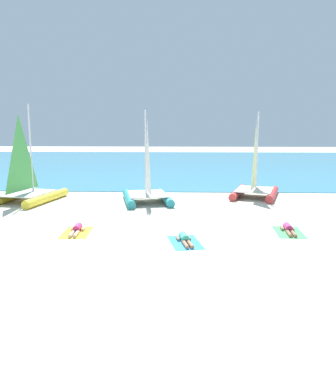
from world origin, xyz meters
The scene contains 11 objects.
ground_plane centered at (0.00, 10.00, 0.00)m, with size 120.00×120.00×0.00m, color beige.
ocean_water centered at (0.00, 32.38, 0.03)m, with size 120.00×40.00×0.05m, color teal.
sailboat_teal centered at (-1.34, 9.02, 0.79)m, with size 3.38×4.51×5.30m.
sailboat_red centered at (5.19, 10.83, 0.78)m, with size 3.66×4.61×5.25m.
sailboat_yellow centered at (-8.31, 8.90, 0.84)m, with size 3.54×4.76×5.62m.
towel_left centered at (-3.69, 2.44, 0.01)m, with size 1.10×1.90×0.01m, color yellow.
sunbather_left centered at (-3.69, 2.51, 0.13)m, with size 0.56×1.57×0.30m.
towel_middle centered at (0.81, 1.24, 0.01)m, with size 1.10×1.90×0.01m, color #338CD8.
sunbather_middle centered at (0.80, 1.30, 0.13)m, with size 0.71×1.56×0.30m.
towel_right centered at (5.14, 2.83, 0.01)m, with size 1.10×1.90×0.01m, color #4CB266.
sunbather_right centered at (5.14, 2.89, 0.13)m, with size 0.57×1.57×0.30m.
Camera 1 is at (0.67, -12.75, 4.36)m, focal length 35.77 mm.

